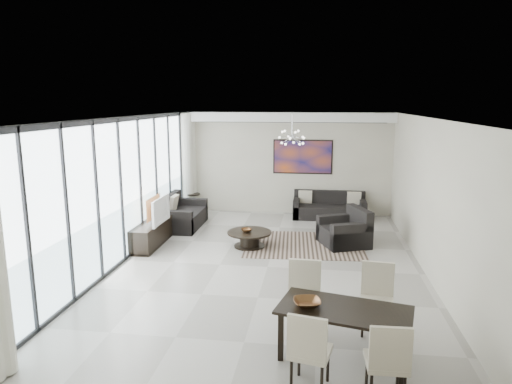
% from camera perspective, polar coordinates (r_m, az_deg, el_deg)
% --- Properties ---
extents(room_shell, '(6.00, 9.00, 2.90)m').
position_cam_1_polar(room_shell, '(8.65, 4.54, -0.45)').
color(room_shell, '#A8A39B').
rests_on(room_shell, ground).
extents(window_wall, '(0.37, 8.95, 2.90)m').
position_cam_1_polar(window_wall, '(9.43, -16.02, 0.23)').
color(window_wall, white).
rests_on(window_wall, floor).
extents(soffit, '(5.98, 0.40, 0.26)m').
position_cam_1_polar(soffit, '(12.80, 3.67, 9.33)').
color(soffit, white).
rests_on(soffit, room_shell).
extents(painting, '(1.68, 0.04, 0.98)m').
position_cam_1_polar(painting, '(13.03, 5.86, 4.39)').
color(painting, '#B64A19').
rests_on(painting, room_shell).
extents(chandelier, '(0.66, 0.66, 0.71)m').
position_cam_1_polar(chandelier, '(11.01, 4.52, 6.81)').
color(chandelier, silver).
rests_on(chandelier, room_shell).
extents(rug, '(2.74, 2.17, 0.01)m').
position_cam_1_polar(rug, '(10.48, 5.97, -6.55)').
color(rug, black).
rests_on(rug, floor).
extents(coffee_table, '(0.99, 0.99, 0.35)m').
position_cam_1_polar(coffee_table, '(10.25, -0.82, -5.78)').
color(coffee_table, black).
rests_on(coffee_table, floor).
extents(bowl_coffee, '(0.28, 0.28, 0.07)m').
position_cam_1_polar(bowl_coffee, '(10.18, -1.20, -4.80)').
color(bowl_coffee, brown).
rests_on(bowl_coffee, coffee_table).
extents(sofa_main, '(1.99, 0.81, 0.72)m').
position_cam_1_polar(sofa_main, '(12.88, 9.14, -2.14)').
color(sofa_main, black).
rests_on(sofa_main, floor).
extents(loveseat, '(0.92, 1.64, 0.82)m').
position_cam_1_polar(loveseat, '(11.98, -9.35, -3.00)').
color(loveseat, black).
rests_on(loveseat, floor).
extents(armchair, '(1.25, 1.28, 0.84)m').
position_cam_1_polar(armchair, '(10.54, 11.12, -5.00)').
color(armchair, black).
rests_on(armchair, floor).
extents(side_table, '(0.41, 0.41, 0.57)m').
position_cam_1_polar(side_table, '(13.41, -7.88, -0.96)').
color(side_table, black).
rests_on(side_table, floor).
extents(tv_console, '(0.48, 1.70, 0.53)m').
position_cam_1_polar(tv_console, '(10.63, -12.90, -5.06)').
color(tv_console, black).
rests_on(tv_console, floor).
extents(television, '(0.14, 1.00, 0.58)m').
position_cam_1_polar(television, '(10.38, -12.33, -2.27)').
color(television, gray).
rests_on(television, tv_console).
extents(dining_table, '(1.77, 1.17, 0.68)m').
position_cam_1_polar(dining_table, '(5.98, 10.97, -14.90)').
color(dining_table, black).
rests_on(dining_table, floor).
extents(dining_chair_sw, '(0.52, 0.52, 0.95)m').
position_cam_1_polar(dining_chair_sw, '(5.34, 6.60, -18.68)').
color(dining_chair_sw, beige).
rests_on(dining_chair_sw, floor).
extents(dining_chair_se, '(0.45, 0.45, 0.95)m').
position_cam_1_polar(dining_chair_se, '(5.31, 16.18, -19.29)').
color(dining_chair_se, beige).
rests_on(dining_chair_se, floor).
extents(dining_chair_nw, '(0.47, 0.47, 1.00)m').
position_cam_1_polar(dining_chair_nw, '(6.63, 6.02, -12.16)').
color(dining_chair_nw, beige).
rests_on(dining_chair_nw, floor).
extents(dining_chair_ne, '(0.50, 0.50, 0.98)m').
position_cam_1_polar(dining_chair_ne, '(6.79, 14.90, -12.04)').
color(dining_chair_ne, beige).
rests_on(dining_chair_ne, floor).
extents(bowl_dining, '(0.41, 0.41, 0.08)m').
position_cam_1_polar(bowl_dining, '(5.92, 6.39, -13.61)').
color(bowl_dining, brown).
rests_on(bowl_dining, dining_table).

